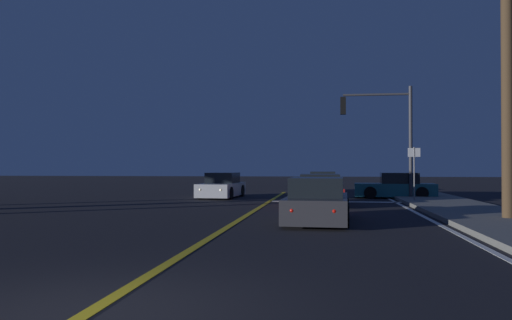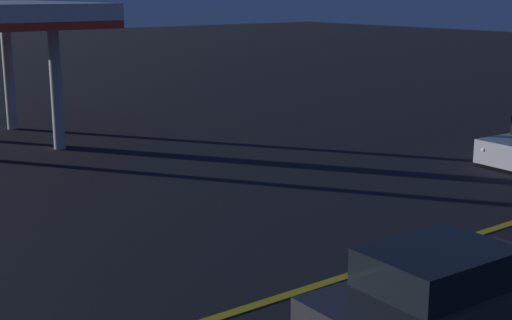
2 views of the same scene
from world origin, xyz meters
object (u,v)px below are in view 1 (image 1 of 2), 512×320
Objects in this scene: car_distant_tail_white at (323,183)px; utility_pole_right at (507,28)px; car_parked_curb_red at (320,191)px; street_sign_corner at (414,166)px; car_following_oncoming_charcoal at (317,203)px; car_mid_block_teal at (396,187)px; traffic_signal_near_right at (385,124)px; car_lead_oncoming_silver at (222,187)px.

utility_pole_right is (5.58, -17.70, 5.23)m from car_distant_tail_white.
street_sign_corner reaches higher than car_parked_curb_red.
street_sign_corner is at bearing 100.23° from utility_pole_right.
car_following_oncoming_charcoal and car_mid_block_teal have the same top height.
car_following_oncoming_charcoal is 6.86m from car_parked_curb_red.
car_distant_tail_white is 7.26m from car_mid_block_teal.
street_sign_corner is (4.18, -9.94, 1.13)m from car_distant_tail_white.
traffic_signal_near_right is 0.51× the size of utility_pole_right.
traffic_signal_near_right reaches higher than car_following_oncoming_charcoal.
car_mid_block_teal is 12.79m from utility_pole_right.
traffic_signal_near_right is (8.54, -0.19, 3.24)m from car_lead_oncoming_silver.
car_parked_curb_red is 6.31m from traffic_signal_near_right.
car_parked_curb_red is 4.64m from street_sign_corner.
car_parked_curb_red is at bearing 52.85° from traffic_signal_near_right.
car_distant_tail_white is 0.96× the size of car_lead_oncoming_silver.
car_distant_tail_white is 8.75m from car_lead_oncoming_silver.
car_parked_curb_red is (-0.02, 6.86, 0.00)m from car_following_oncoming_charcoal.
car_following_oncoming_charcoal is at bearing -116.75° from street_sign_corner.
car_following_oncoming_charcoal and car_distant_tail_white have the same top height.
street_sign_corner is (0.33, -3.78, 1.13)m from car_mid_block_teal.
car_lead_oncoming_silver is 16.19m from utility_pole_right.
traffic_signal_near_right is at bearing 102.64° from utility_pole_right.
utility_pole_right is at bearing -169.03° from car_mid_block_teal.
car_parked_curb_red is at bearing -160.32° from street_sign_corner.
traffic_signal_near_right is (3.27, 4.32, 3.24)m from car_parked_curb_red.
car_distant_tail_white is 0.38× the size of utility_pole_right.
utility_pole_right reaches higher than traffic_signal_near_right.
car_mid_block_teal is at bearing 98.51° from utility_pole_right.
car_mid_block_teal is at bearing -123.21° from traffic_signal_near_right.
traffic_signal_near_right is 11.00m from utility_pole_right.
car_lead_oncoming_silver is 1.05× the size of car_mid_block_teal.
utility_pole_right reaches higher than car_lead_oncoming_silver.
traffic_signal_near_right is at bearing 51.36° from car_parked_curb_red.
car_mid_block_teal and car_parked_curb_red have the same top height.
car_lead_oncoming_silver and car_mid_block_teal have the same top height.
utility_pole_right is (10.91, -10.75, 5.23)m from car_lead_oncoming_silver.
street_sign_corner is at bearing 109.09° from traffic_signal_near_right.
utility_pole_right reaches higher than car_distant_tail_white.
traffic_signal_near_right is at bearing 109.09° from street_sign_corner.
car_following_oncoming_charcoal is at bearing -173.79° from utility_pole_right.
car_mid_block_teal is at bearing 74.45° from car_following_oncoming_charcoal.
car_mid_block_teal is 3.96m from street_sign_corner.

